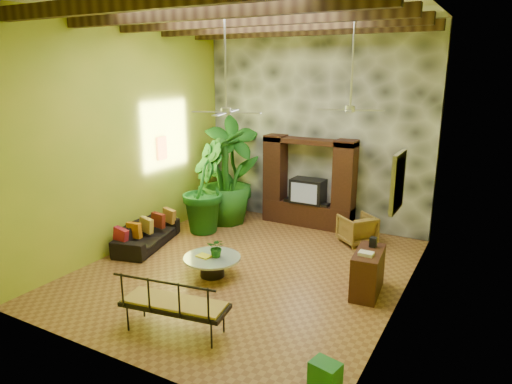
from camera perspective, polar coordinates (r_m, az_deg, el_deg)
The scene contains 23 objects.
ground at distance 9.44m, azimuth -1.07°, elevation -9.55°, with size 7.00×7.00×0.00m, color brown.
ceiling at distance 8.66m, azimuth -1.24°, elevation 22.16°, with size 6.00×7.00×0.02m, color silver.
back_wall at distance 11.83m, azimuth 7.45°, elevation 7.97°, with size 6.00×0.02×5.00m, color #94B328.
left_wall at distance 10.52m, azimuth -15.55°, elevation 6.69°, with size 0.02×7.00×5.00m, color #94B328.
right_wall at distance 7.68m, azimuth 18.66°, elevation 3.54°, with size 0.02×7.00×5.00m, color #94B328.
stone_accent_wall at distance 11.78m, azimuth 7.34°, elevation 7.94°, with size 5.98×0.10×4.98m, color #36393D.
ceiling_beams at distance 8.63m, azimuth -1.23°, elevation 20.71°, with size 5.95×5.36×0.22m.
entertainment_center at distance 11.79m, azimuth 6.54°, elevation 0.37°, with size 2.40×0.55×2.30m.
ceiling_fan_front at distance 8.37m, azimuth -3.79°, elevation 11.41°, with size 1.28×1.28×1.86m.
ceiling_fan_back at distance 9.06m, azimuth 11.74°, elevation 11.41°, with size 1.28×1.28×1.86m.
wall_art_mask at distance 11.28m, azimuth -11.72°, elevation 5.39°, with size 0.06×0.32×0.55m, color #BD9716.
wall_art_painting at distance 7.15m, azimuth 17.31°, elevation 1.20°, with size 0.06×0.70×0.90m, color #26508C.
sofa at distance 10.80m, azimuth -13.45°, elevation -5.11°, with size 1.95×0.76×0.57m, color black.
wicker_armchair at distance 10.91m, azimuth 12.52°, elevation -4.56°, with size 0.72×0.74×0.67m, color #9C6738.
tall_plant_a at distance 12.30m, azimuth -2.83°, elevation 3.06°, with size 1.46×0.99×2.76m, color #1F6A1C.
tall_plant_b at distance 11.33m, azimuth -6.63°, elevation 0.59°, with size 1.23×0.99×2.24m, color #175A1A.
tall_plant_c at distance 11.90m, azimuth -3.79°, elevation 1.84°, with size 1.36×1.36×2.44m, color #1E5A17.
coffee_table at distance 9.07m, azimuth -5.49°, elevation -8.90°, with size 1.12×1.12×0.40m.
centerpiece_plant at distance 8.94m, azimuth -4.93°, elevation -6.92°, with size 0.35×0.30×0.39m, color #185516.
yellow_tray at distance 9.03m, azimuth -6.52°, elevation -7.96°, with size 0.28×0.20×0.03m, color yellow.
iron_bench at distance 7.19m, azimuth -10.52°, elevation -13.42°, with size 1.74×0.87×0.57m.
side_console at distance 8.56m, azimuth 13.78°, elevation -9.73°, with size 0.45×1.01×0.81m, color #382312.
green_bin at distance 6.34m, azimuth 8.65°, elevation -21.56°, with size 0.37×0.28×0.32m, color #207B2E.
Camera 1 is at (4.31, -7.43, 3.92)m, focal length 32.00 mm.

